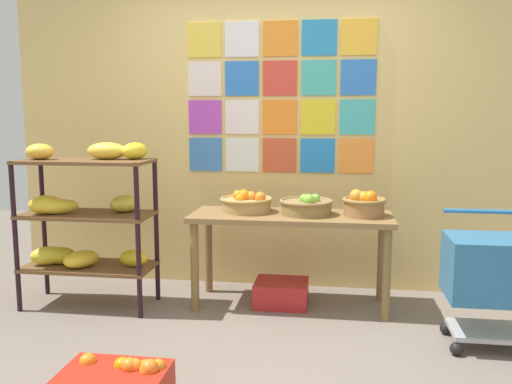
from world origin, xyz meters
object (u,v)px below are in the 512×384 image
at_px(fruit_basket_back_left, 307,206).
at_px(produce_crate_under_table, 281,293).
at_px(fruit_basket_right, 364,204).
at_px(shopping_cart, 490,273).
at_px(display_table, 291,227).
at_px(orange_crate_foreground, 116,384).
at_px(banana_shelf_unit, 85,213).
at_px(fruit_basket_centre, 246,203).

distance_m(fruit_basket_back_left, produce_crate_under_table, 0.70).
xyz_separation_m(fruit_basket_right, shopping_cart, (0.74, -0.57, -0.32)).
relative_size(display_table, shopping_cart, 1.80).
bearing_deg(display_table, orange_crate_foreground, -116.06).
bearing_deg(display_table, shopping_cart, -23.91).
relative_size(banana_shelf_unit, shopping_cart, 1.49).
bearing_deg(banana_shelf_unit, display_table, 8.36).
xyz_separation_m(banana_shelf_unit, produce_crate_under_table, (1.45, 0.22, -0.62)).
bearing_deg(orange_crate_foreground, produce_crate_under_table, 66.04).
bearing_deg(shopping_cart, fruit_basket_back_left, 141.41).
bearing_deg(display_table, fruit_basket_centre, 170.57).
height_order(fruit_basket_centre, orange_crate_foreground, fruit_basket_centre).
bearing_deg(fruit_basket_centre, fruit_basket_back_left, -5.56).
bearing_deg(display_table, fruit_basket_back_left, 6.52).
distance_m(banana_shelf_unit, fruit_basket_right, 2.07).
xyz_separation_m(fruit_basket_centre, shopping_cart, (1.62, -0.62, -0.30)).
relative_size(fruit_basket_right, orange_crate_foreground, 0.60).
xyz_separation_m(fruit_basket_centre, fruit_basket_back_left, (0.46, -0.04, -0.00)).
relative_size(produce_crate_under_table, orange_crate_foreground, 0.75).
bearing_deg(shopping_cart, fruit_basket_centre, 146.86).
xyz_separation_m(produce_crate_under_table, orange_crate_foreground, (-0.68, -1.53, 0.00)).
bearing_deg(shopping_cart, display_table, 143.95).
distance_m(produce_crate_under_table, shopping_cart, 1.51).
bearing_deg(fruit_basket_right, fruit_basket_back_left, 178.76).
bearing_deg(fruit_basket_back_left, shopping_cart, -26.45).
relative_size(display_table, orange_crate_foreground, 2.81).
xyz_separation_m(display_table, produce_crate_under_table, (-0.07, -0.00, -0.51)).
distance_m(banana_shelf_unit, shopping_cart, 2.83).
height_order(fruit_basket_back_left, produce_crate_under_table, fruit_basket_back_left).
bearing_deg(fruit_basket_right, orange_crate_foreground, -129.83).
height_order(display_table, orange_crate_foreground, display_table).
xyz_separation_m(banana_shelf_unit, shopping_cart, (2.80, -0.34, -0.24)).
distance_m(banana_shelf_unit, fruit_basket_centre, 1.21).
bearing_deg(orange_crate_foreground, fruit_basket_right, 50.17).
height_order(fruit_basket_right, produce_crate_under_table, fruit_basket_right).
distance_m(fruit_basket_right, shopping_cart, 0.99).
bearing_deg(shopping_cart, fruit_basket_right, 130.38).
height_order(fruit_basket_centre, fruit_basket_right, fruit_basket_right).
height_order(banana_shelf_unit, fruit_basket_back_left, banana_shelf_unit).
height_order(fruit_basket_right, orange_crate_foreground, fruit_basket_right).
xyz_separation_m(display_table, orange_crate_foreground, (-0.75, -1.54, -0.51)).
distance_m(fruit_basket_back_left, orange_crate_foreground, 1.90).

